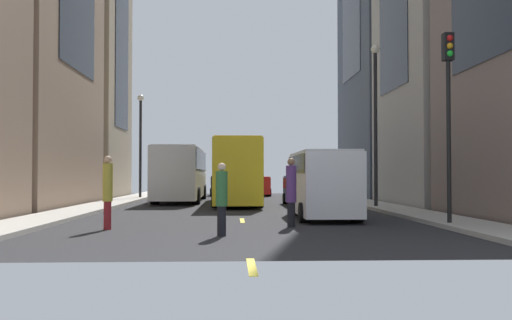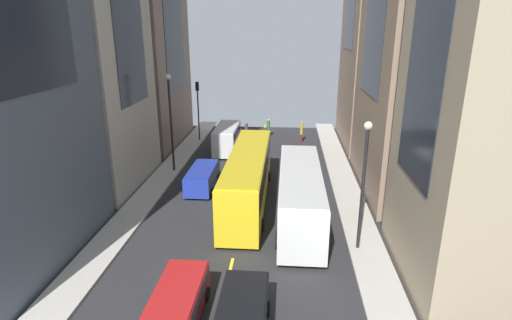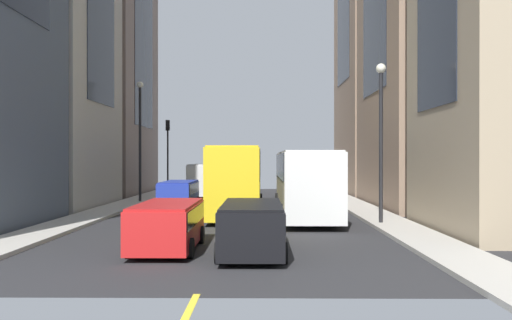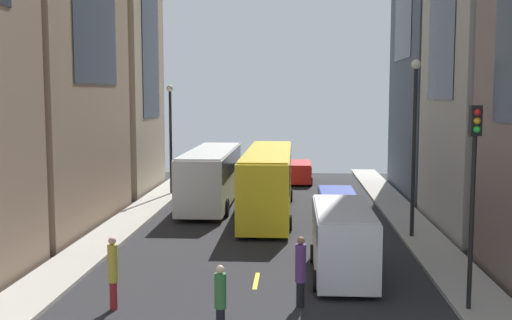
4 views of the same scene
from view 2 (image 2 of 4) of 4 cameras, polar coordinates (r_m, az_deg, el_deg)
The scene contains 20 objects.
ground_plane at distance 30.73m, azimuth -0.92°, elevation -4.26°, with size 40.62×40.62×0.00m, color #28282B.
sidewalk_west at distance 30.93m, azimuth 12.70°, elevation -4.44°, with size 2.04×44.00×0.15m, color #B2ADA3.
sidewalk_east at distance 32.18m, azimuth -13.98°, elevation -3.63°, with size 2.04×44.00×0.15m, color #B2ADA3.
lane_stripe_0 at distance 50.72m, azimuth 1.31°, elevation 4.85°, with size 0.16×2.00×0.01m, color yellow.
lane_stripe_1 at distance 40.60m, azimuth 0.47°, elevation 1.42°, with size 0.16×2.00×0.01m, color yellow.
lane_stripe_2 at distance 30.73m, azimuth -0.92°, elevation -4.25°, with size 0.16×2.00×0.01m, color yellow.
lane_stripe_3 at distance 21.48m, azimuth -3.63°, elevation -15.01°, with size 0.16×2.00×0.01m, color yellow.
building_east_0 at distance 43.61m, azimuth -17.44°, elevation 18.62°, with size 8.89×11.92×25.27m.
city_bus_white at distance 25.54m, azimuth 6.22°, elevation -4.33°, with size 2.80×11.48×3.35m.
streetcar_yellow at distance 28.01m, azimuth -1.12°, elevation -1.89°, with size 2.70×13.51×3.59m.
delivery_van_white at distance 39.77m, azimuth -4.11°, elevation 3.27°, with size 2.25×5.82×2.58m.
car_black_0 at distance 17.03m, azimuth -2.00°, elevation -21.22°, with size 2.07×4.59×1.61m.
car_red_1 at distance 18.10m, azimuth -10.99°, elevation -18.99°, with size 2.05×4.53×1.55m.
car_blue_2 at distance 30.96m, azimuth -7.55°, elevation -2.34°, with size 2.05×4.75×1.63m.
pedestrian_waiting_curb at distance 45.31m, azimuth 1.77°, elevation 4.62°, with size 0.33×0.33×2.03m.
pedestrian_crossing_mid at distance 43.31m, azimuth 6.39°, elevation 4.08°, with size 0.31×0.31×2.29m.
pedestrian_walking_far at distance 42.90m, azimuth -1.35°, elevation 3.99°, with size 0.34×0.34×2.25m.
traffic_light_near_corner at distance 43.32m, azimuth -8.17°, elevation 8.32°, with size 0.32×0.44×6.18m.
streetlamp_near at distance 33.89m, azimuth -11.93°, elevation 6.36°, with size 0.44×0.44×8.06m.
streetlamp_far at distance 21.84m, azimuth 14.94°, elevation -1.83°, with size 0.44×0.44×7.11m.
Camera 2 is at (-2.71, 28.26, 11.78)m, focal length 28.48 mm.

